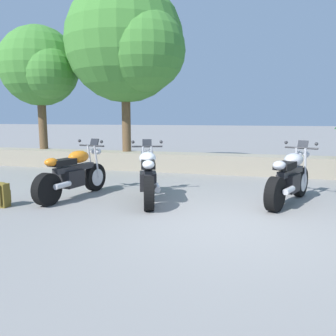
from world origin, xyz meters
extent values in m
plane|color=gray|center=(0.00, 0.00, 0.00)|extent=(120.00, 120.00, 0.00)
cube|color=gray|center=(0.00, 4.80, 0.28)|extent=(36.00, 0.80, 0.55)
cylinder|color=black|center=(-3.18, 1.61, 0.31)|extent=(0.26, 0.64, 0.62)
cylinder|color=black|center=(-3.45, 0.20, 0.31)|extent=(0.30, 0.64, 0.62)
cylinder|color=silver|center=(-3.18, 1.61, 0.31)|extent=(0.23, 0.41, 0.38)
cube|color=black|center=(-3.33, 0.86, 0.41)|extent=(0.41, 0.53, 0.34)
cube|color=#2D2D30|center=(-3.31, 0.96, 0.61)|extent=(0.35, 1.11, 0.12)
ellipsoid|color=orange|center=(-3.28, 1.10, 0.83)|extent=(0.43, 0.58, 0.26)
cube|color=black|center=(-3.37, 0.63, 0.77)|extent=(0.36, 0.60, 0.12)
ellipsoid|color=orange|center=(-3.43, 0.34, 0.81)|extent=(0.27, 0.32, 0.16)
cylinder|color=#2D2D30|center=(-3.19, 1.54, 1.03)|extent=(0.65, 0.16, 0.04)
sphere|color=silver|center=(-3.23, 1.69, 0.89)|extent=(0.13, 0.13, 0.13)
sphere|color=silver|center=(-3.10, 1.66, 0.89)|extent=(0.13, 0.13, 0.13)
cube|color=#26282D|center=(-3.17, 1.63, 1.09)|extent=(0.21, 0.13, 0.18)
cylinder|color=silver|center=(-3.25, 0.41, 0.36)|extent=(0.18, 0.39, 0.11)
cylinder|color=silver|center=(-3.27, 1.59, 0.67)|extent=(0.07, 0.17, 0.73)
cylinder|color=silver|center=(-3.10, 1.56, 0.67)|extent=(0.07, 0.17, 0.73)
sphere|color=#2D2D30|center=(-3.49, 1.55, 1.13)|extent=(0.07, 0.07, 0.07)
sphere|color=#2D2D30|center=(-2.91, 1.44, 1.13)|extent=(0.07, 0.07, 0.07)
cylinder|color=black|center=(-1.97, 1.73, 0.31)|extent=(0.33, 0.63, 0.62)
cylinder|color=black|center=(-1.50, 0.36, 0.31)|extent=(0.37, 0.64, 0.62)
cylinder|color=silver|center=(-1.97, 1.73, 0.31)|extent=(0.28, 0.42, 0.38)
cube|color=black|center=(-1.72, 1.00, 0.41)|extent=(0.46, 0.56, 0.34)
cube|color=#2D2D30|center=(-1.75, 1.09, 0.61)|extent=(0.49, 1.09, 0.12)
ellipsoid|color=white|center=(-1.80, 1.23, 0.83)|extent=(0.49, 0.60, 0.26)
cube|color=black|center=(-1.64, 0.78, 0.77)|extent=(0.43, 0.61, 0.12)
ellipsoid|color=white|center=(-1.54, 0.50, 0.81)|extent=(0.30, 0.34, 0.16)
cylinder|color=#2D2D30|center=(-1.94, 1.65, 1.03)|extent=(0.64, 0.25, 0.04)
sphere|color=silver|center=(-2.05, 1.76, 0.89)|extent=(0.13, 0.13, 0.13)
sphere|color=silver|center=(-1.92, 1.81, 0.89)|extent=(0.13, 0.13, 0.13)
cube|color=#26282D|center=(-1.97, 1.74, 1.09)|extent=(0.22, 0.16, 0.18)
cylinder|color=silver|center=(-1.42, 0.64, 0.36)|extent=(0.23, 0.40, 0.11)
cylinder|color=silver|center=(-2.04, 1.66, 0.67)|extent=(0.09, 0.17, 0.73)
cylinder|color=silver|center=(-1.87, 1.72, 0.67)|extent=(0.09, 0.17, 0.73)
sphere|color=#2D2D30|center=(-2.21, 1.51, 1.13)|extent=(0.07, 0.07, 0.07)
sphere|color=#2D2D30|center=(-1.64, 1.71, 1.13)|extent=(0.07, 0.07, 0.07)
cylinder|color=black|center=(1.25, 2.19, 0.31)|extent=(0.38, 0.62, 0.62)
cylinder|color=black|center=(0.68, 0.87, 0.31)|extent=(0.41, 0.64, 0.62)
cylinder|color=silver|center=(1.25, 2.19, 0.31)|extent=(0.30, 0.42, 0.38)
cube|color=black|center=(0.95, 1.48, 0.41)|extent=(0.48, 0.57, 0.34)
cube|color=#2D2D30|center=(0.99, 1.57, 0.61)|extent=(0.57, 1.06, 0.12)
ellipsoid|color=#BCBCC1|center=(1.05, 1.71, 0.83)|extent=(0.52, 0.61, 0.26)
cube|color=black|center=(0.86, 1.27, 0.77)|extent=(0.46, 0.62, 0.12)
ellipsoid|color=#BCBCC1|center=(0.74, 1.00, 0.81)|extent=(0.31, 0.34, 0.16)
cylinder|color=#2D2D30|center=(1.22, 2.11, 1.03)|extent=(0.62, 0.30, 0.04)
sphere|color=silver|center=(1.21, 2.27, 0.89)|extent=(0.13, 0.13, 0.13)
sphere|color=silver|center=(1.34, 2.22, 0.89)|extent=(0.13, 0.13, 0.13)
cube|color=#26282D|center=(1.26, 2.21, 1.09)|extent=(0.22, 0.17, 0.18)
cylinder|color=silver|center=(0.92, 1.02, 0.36)|extent=(0.25, 0.39, 0.11)
cylinder|color=silver|center=(1.16, 2.19, 0.67)|extent=(0.11, 0.17, 0.73)
cylinder|color=silver|center=(1.32, 2.12, 0.67)|extent=(0.11, 0.17, 0.73)
sphere|color=#2D2D30|center=(0.93, 2.20, 1.13)|extent=(0.07, 0.07, 0.07)
sphere|color=#2D2D30|center=(1.48, 1.96, 1.13)|extent=(0.07, 0.07, 0.07)
cube|color=brown|center=(-4.25, -0.10, 0.22)|extent=(0.30, 0.18, 0.44)
cube|color=brown|center=(-4.25, 0.01, 0.18)|extent=(0.24, 0.05, 0.24)
cube|color=#403513|center=(-4.16, -0.21, 0.24)|extent=(0.05, 0.03, 0.37)
cylinder|color=brown|center=(-6.84, 5.04, 1.45)|extent=(0.28, 0.28, 1.81)
sphere|color=#428433|center=(-6.84, 5.04, 3.34)|extent=(2.64, 2.64, 2.64)
sphere|color=#428433|center=(-6.25, 4.64, 3.08)|extent=(1.71, 1.71, 1.71)
cylinder|color=brown|center=(-3.72, 4.98, 1.56)|extent=(0.28, 0.28, 2.01)
sphere|color=#428433|center=(-3.72, 4.98, 3.94)|extent=(3.67, 3.67, 3.67)
sphere|color=#428433|center=(-2.90, 4.43, 3.57)|extent=(2.38, 2.38, 2.38)
camera|label=1|loc=(0.31, -5.21, 1.66)|focal=35.95mm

